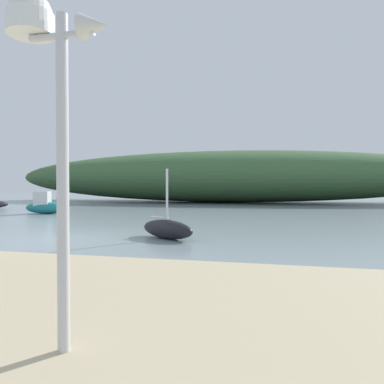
# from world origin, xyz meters

# --- Properties ---
(ground_plane) EXTENTS (120.00, 120.00, 0.00)m
(ground_plane) POSITION_xyz_m (0.00, 0.00, 0.00)
(ground_plane) COLOR gray
(distant_hill) EXTENTS (50.04, 12.62, 5.64)m
(distant_hill) POSITION_xyz_m (1.51, 28.16, 2.82)
(distant_hill) COLOR #3D6038
(distant_hill) RESTS_ON ground
(mast_structure) EXTENTS (1.07, 0.46, 3.59)m
(mast_structure) POSITION_xyz_m (4.58, -7.95, 3.11)
(mast_structure) COLOR silver
(mast_structure) RESTS_ON beach_sand
(motorboat_mid_channel) EXTENTS (2.80, 1.54, 1.47)m
(motorboat_mid_channel) POSITION_xyz_m (-7.73, 9.37, 0.54)
(motorboat_mid_channel) COLOR teal
(motorboat_mid_channel) RESTS_ON ground
(sailboat_off_point) EXTENTS (2.45, 1.92, 2.43)m
(sailboat_off_point) POSITION_xyz_m (3.21, 0.72, 0.34)
(sailboat_off_point) COLOR black
(sailboat_off_point) RESTS_ON ground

